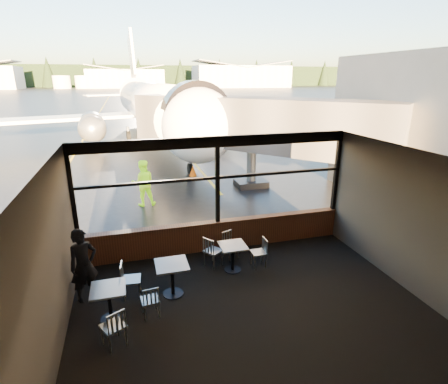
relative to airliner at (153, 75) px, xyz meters
name	(u,v)px	position (x,y,z in m)	size (l,w,h in m)	color
ground_plane	(129,93)	(-0.02, 99.56, -5.24)	(520.00, 520.00, 0.00)	black
carpet_floor	(251,306)	(-0.02, -23.44, -5.23)	(8.00, 6.00, 0.01)	black
ceiling	(255,159)	(-0.02, -23.44, -1.74)	(8.00, 6.00, 0.04)	#38332D
wall_left	(52,264)	(-4.02, -23.44, -3.49)	(0.04, 6.00, 3.50)	#504940
wall_right	(405,219)	(3.98, -23.44, -3.49)	(0.04, 6.00, 3.50)	#504940
wall_back	(328,330)	(-0.02, -26.44, -3.49)	(8.00, 0.04, 3.50)	#504940
window_sill	(218,236)	(-0.02, -20.44, -4.79)	(8.00, 0.28, 0.90)	#5A2E1B
window_header	(217,142)	(-0.02, -20.44, -1.89)	(8.00, 0.18, 0.30)	black
mullion_left	(72,192)	(-3.97, -20.44, -3.04)	(0.12, 0.12, 2.60)	black
mullion_centre	(217,181)	(-0.02, -20.44, -3.04)	(0.12, 0.12, 2.60)	black
mullion_right	(336,171)	(3.93, -20.44, -3.04)	(0.12, 0.12, 2.60)	black
window_transom	(217,178)	(-0.02, -20.44, -2.94)	(8.00, 0.10, 0.08)	black
airliner	(153,75)	(0.00, 0.00, 0.00)	(28.59, 34.31, 10.48)	white
jet_bridge	(263,138)	(3.58, -14.94, -2.84)	(8.99, 10.99, 4.80)	#29292B
cafe_table_near	(233,258)	(0.05, -21.78, -4.86)	(0.70, 0.70, 0.77)	#9F9A92
cafe_table_mid	(172,279)	(-1.69, -22.46, -4.82)	(0.76, 0.76, 0.84)	#A59F98
cafe_table_left	(110,304)	(-3.12, -23.03, -4.84)	(0.73, 0.73, 0.80)	#9A958D
chair_near_e	(259,253)	(0.81, -21.75, -4.82)	(0.45, 0.45, 0.83)	#B2ADA1
chair_near_w	(213,251)	(-0.40, -21.39, -4.79)	(0.49, 0.49, 0.91)	beige
chair_near_n	(231,245)	(0.20, -21.08, -4.84)	(0.44, 0.44, 0.81)	#B4AFA3
chair_mid_s	(150,300)	(-2.27, -23.12, -4.84)	(0.43, 0.43, 0.79)	#AEAA9D
chair_mid_w	(131,280)	(-2.65, -22.28, -4.78)	(0.50, 0.50, 0.92)	#B7B2A6
chair_left_s	(113,327)	(-3.03, -23.85, -4.81)	(0.47, 0.47, 0.87)	#B4B0A3
passenger	(84,265)	(-3.68, -22.08, -4.34)	(0.66, 0.43, 1.80)	black
ground_crew	(143,183)	(-1.96, -15.79, -4.29)	(0.93, 0.72, 1.90)	#BFF219
cone_nose	(193,171)	(0.85, -11.88, -4.96)	(0.41, 0.41, 0.57)	orange
terminal_annex	(430,129)	(9.98, -17.94, -2.24)	(5.00, 7.00, 6.00)	gray
hangar_mid	(126,78)	(-0.02, 164.56, -0.24)	(38.00, 15.00, 10.00)	silver
hangar_right	(241,76)	(59.98, 157.56, 0.76)	(50.00, 20.00, 12.00)	silver
fuel_tank_a	(62,82)	(-30.02, 161.56, -2.24)	(8.00, 8.00, 6.00)	silver
fuel_tank_b	(84,82)	(-20.02, 161.56, -2.24)	(8.00, 8.00, 6.00)	silver
fuel_tank_c	(105,82)	(-10.02, 161.56, -2.24)	(8.00, 8.00, 6.00)	silver
treeline	(125,76)	(-0.02, 189.56, 0.76)	(360.00, 3.00, 12.00)	black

